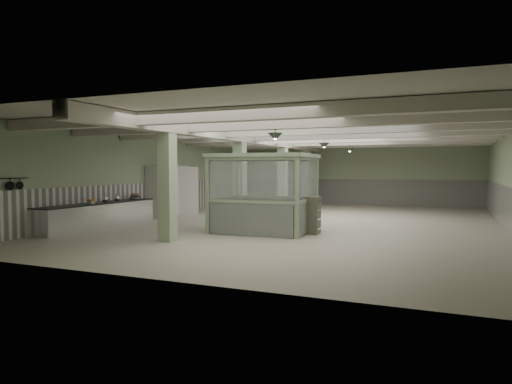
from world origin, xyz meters
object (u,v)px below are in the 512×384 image
at_px(prep_counter, 98,215).
at_px(guard_booth, 264,179).
at_px(walkin_cooler, 169,190).
at_px(filing_cabinet, 313,215).

xyz_separation_m(prep_counter, guard_booth, (5.87, 1.47, 1.31)).
xyz_separation_m(walkin_cooler, filing_cabinet, (7.65, -3.06, -0.55)).
height_order(guard_booth, filing_cabinet, guard_booth).
relative_size(guard_booth, filing_cabinet, 2.73).
distance_m(prep_counter, walkin_cooler, 4.68).
distance_m(prep_counter, filing_cabinet, 7.73).
height_order(walkin_cooler, filing_cabinet, walkin_cooler).
bearing_deg(prep_counter, guard_booth, 14.04).
height_order(walkin_cooler, guard_booth, guard_booth).
height_order(prep_counter, guard_booth, guard_booth).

